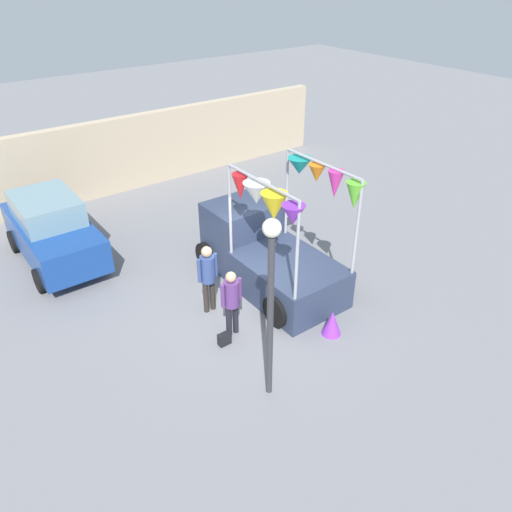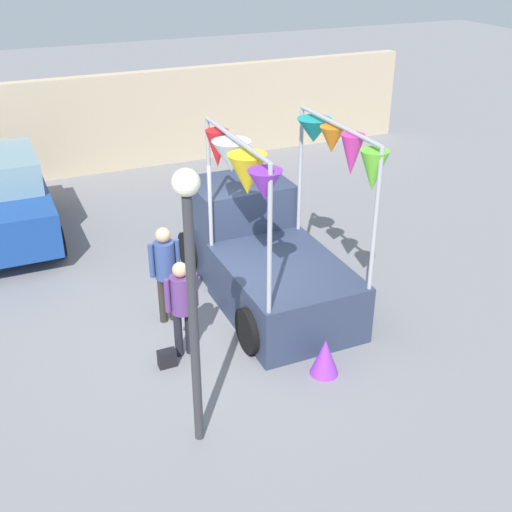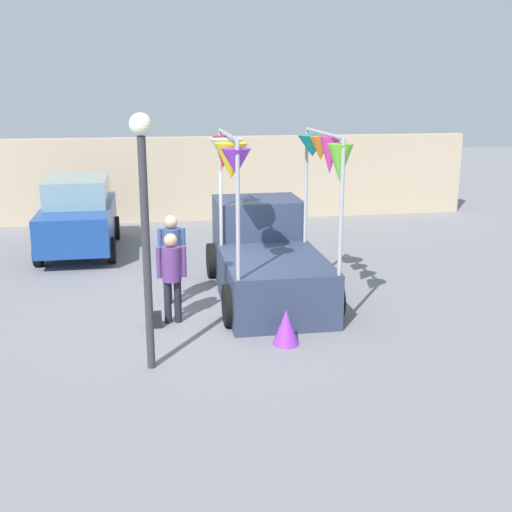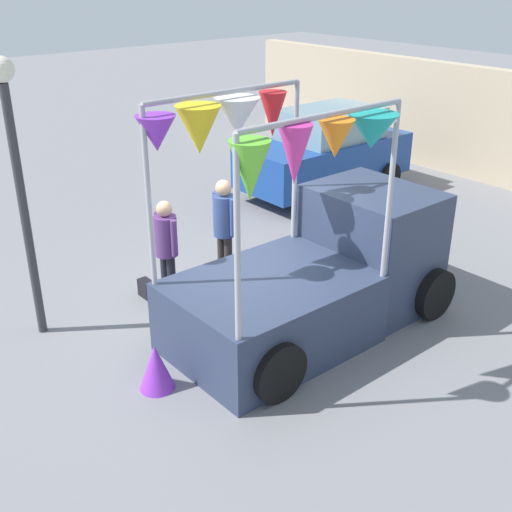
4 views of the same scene
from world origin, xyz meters
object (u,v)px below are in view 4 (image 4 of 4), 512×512
(parked_car, at_px, (326,151))
(person_customer, at_px, (166,242))
(handbag, at_px, (146,288))
(vendor_truck, at_px, (322,263))
(person_vendor, at_px, (224,222))
(folded_kite_bundle_violet, at_px, (156,367))
(street_lamp, at_px, (16,162))

(parked_car, bearing_deg, person_customer, -69.06)
(parked_car, xyz_separation_m, handbag, (1.78, -5.75, -0.80))
(vendor_truck, distance_m, handbag, 2.87)
(person_customer, bearing_deg, person_vendor, 87.19)
(vendor_truck, xyz_separation_m, folded_kite_bundle_violet, (-0.14, -2.68, -0.64))
(handbag, relative_size, folded_kite_bundle_violet, 0.47)
(vendor_truck, relative_size, street_lamp, 1.09)
(person_customer, bearing_deg, vendor_truck, 34.84)
(parked_car, distance_m, person_customer, 5.95)
(vendor_truck, height_order, parked_car, vendor_truck)
(parked_car, relative_size, person_customer, 2.44)
(person_vendor, height_order, folded_kite_bundle_violet, person_vendor)
(person_vendor, bearing_deg, street_lamp, -99.01)
(street_lamp, distance_m, folded_kite_bundle_violet, 3.14)
(handbag, relative_size, street_lamp, 0.07)
(parked_car, distance_m, person_vendor, 5.01)
(person_vendor, relative_size, folded_kite_bundle_violet, 2.92)
(person_vendor, distance_m, handbag, 1.60)
(person_vendor, height_order, handbag, person_vendor)
(vendor_truck, bearing_deg, person_vendor, -171.00)
(vendor_truck, bearing_deg, parked_car, 133.92)
(street_lamp, height_order, folded_kite_bundle_violet, street_lamp)
(parked_car, distance_m, folded_kite_bundle_violet, 7.95)
(handbag, distance_m, folded_kite_bundle_violet, 2.42)
(street_lamp, bearing_deg, person_customer, 77.61)
(person_vendor, xyz_separation_m, handbag, (-0.40, -1.25, -0.92))
(person_vendor, distance_m, folded_kite_bundle_violet, 3.04)
(street_lamp, bearing_deg, folded_kite_bundle_violet, 13.70)
(person_vendor, bearing_deg, handbag, -107.86)
(vendor_truck, height_order, handbag, vendor_truck)
(folded_kite_bundle_violet, bearing_deg, parked_car, 119.57)
(person_customer, distance_m, street_lamp, 2.43)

